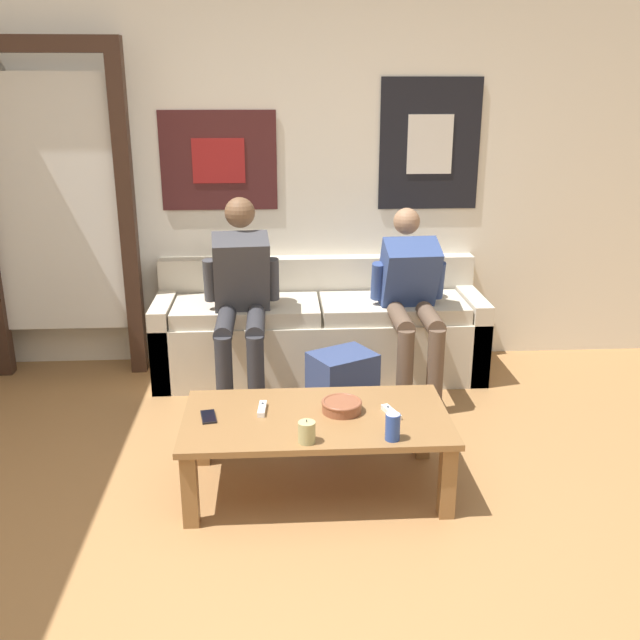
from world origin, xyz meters
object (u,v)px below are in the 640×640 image
Objects in this scene: ceramic_bowl at (342,405)px; pillar_candle at (307,432)px; coffee_table at (316,427)px; cell_phone at (208,417)px; couch at (319,333)px; backpack at (343,389)px; person_seated_teen at (411,296)px; game_controller_near_right at (262,409)px; person_seated_adult at (241,294)px; drink_can_blue at (393,427)px; game_controller_near_left at (391,412)px.

ceramic_bowl is 0.35m from pillar_candle.
coffee_table is 0.51m from cell_phone.
couch is 1.43m from ceramic_bowl.
pillar_candle is at bearing -95.27° from couch.
couch reaches higher than backpack.
person_seated_teen is 7.74× the size of game_controller_near_right.
person_seated_teen is (0.55, -0.32, 0.34)m from couch.
backpack is (0.59, -0.41, -0.47)m from person_seated_adult.
drink_can_blue reaches higher than backpack.
person_seated_teen is 1.43m from game_controller_near_right.
person_seated_adult is (-0.50, -0.34, 0.38)m from couch.
person_seated_teen is 2.63× the size of backpack.
drink_can_blue is (0.72, -1.37, -0.22)m from person_seated_adult.
pillar_candle is 0.53m from cell_phone.
coffee_table is 1.11× the size of person_seated_teen.
coffee_table is 6.45× the size of ceramic_bowl.
ceramic_bowl is at bearing -96.17° from backpack.
game_controller_near_right is at bearing 121.63° from pillar_candle.
person_seated_teen is 1.58m from pillar_candle.
couch is at bearing 97.24° from drink_can_blue.
pillar_candle is at bearing -104.59° from backpack.
couch is at bearing 34.68° from person_seated_adult.
backpack is 1.03m from pillar_candle.
couch is at bearing 90.85° from ceramic_bowl.
couch is at bearing 67.27° from cell_phone.
person_seated_adult is 1.44m from pillar_candle.
pillar_candle is at bearing -58.37° from game_controller_near_right.
person_seated_teen is 1.21m from game_controller_near_left.
couch is 0.72m from person_seated_teen.
pillar_candle is 0.38m from game_controller_near_right.
person_seated_adult is 2.83× the size of backpack.
cell_phone is (-0.70, -0.70, 0.19)m from backpack.
cell_phone is (-0.45, 0.27, -0.04)m from pillar_candle.
person_seated_teen is at bearing 49.73° from game_controller_near_right.
coffee_table is 1.03× the size of person_seated_adult.
person_seated_adult is at bearing -145.32° from couch.
person_seated_adult reaches higher than backpack.
drink_can_blue is at bearing 0.42° from pillar_candle.
game_controller_near_left is (0.35, -0.01, 0.07)m from coffee_table.
person_seated_adult is at bearing 103.84° from pillar_candle.
cell_phone is at bearing -134.97° from backpack.
couch is 1.71× the size of coffee_table.
couch is 0.71m from person_seated_adult.
person_seated_teen reaches higher than couch.
person_seated_adult is (-0.40, 1.12, 0.34)m from coffee_table.
ceramic_bowl is at bearing 17.18° from coffee_table.
person_seated_teen reaches higher than game_controller_near_left.
person_seated_teen is at bearing 43.05° from backpack.
couch is 5.02× the size of backpack.
game_controller_near_left and game_controller_near_right have the same top height.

